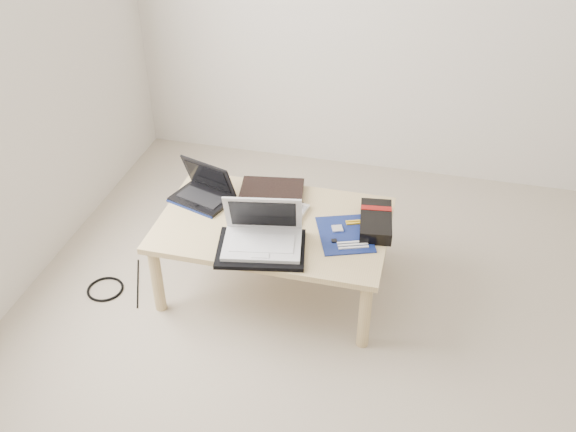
% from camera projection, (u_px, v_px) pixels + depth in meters
% --- Properties ---
extents(ground, '(4.00, 4.00, 0.00)m').
position_uv_depth(ground, '(415.00, 425.00, 2.61)').
color(ground, '#BCAE99').
rests_on(ground, ground).
extents(room_shell, '(4.20, 4.20, 2.70)m').
position_uv_depth(room_shell, '(491.00, 17.00, 1.64)').
color(room_shell, silver).
rests_on(room_shell, ground).
extents(coffee_table, '(1.10, 0.70, 0.40)m').
position_uv_depth(coffee_table, '(274.00, 230.00, 3.11)').
color(coffee_table, tan).
rests_on(coffee_table, ground).
extents(book, '(0.36, 0.31, 0.03)m').
position_uv_depth(book, '(272.00, 193.00, 3.25)').
color(book, black).
rests_on(book, coffee_table).
extents(netbook, '(0.34, 0.29, 0.20)m').
position_uv_depth(netbook, '(204.00, 191.00, 3.22)').
color(netbook, black).
rests_on(netbook, coffee_table).
extents(tablet, '(0.26, 0.22, 0.01)m').
position_uv_depth(tablet, '(278.00, 213.00, 3.13)').
color(tablet, black).
rests_on(tablet, coffee_table).
extents(remote, '(0.10, 0.25, 0.02)m').
position_uv_depth(remote, '(295.00, 218.00, 3.09)').
color(remote, silver).
rests_on(remote, coffee_table).
extents(neoprene_sleeve, '(0.44, 0.36, 0.02)m').
position_uv_depth(neoprene_sleeve, '(261.00, 249.00, 2.89)').
color(neoprene_sleeve, black).
rests_on(neoprene_sleeve, coffee_table).
extents(white_laptop, '(0.39, 0.31, 0.24)m').
position_uv_depth(white_laptop, '(262.00, 234.00, 2.89)').
color(white_laptop, silver).
rests_on(white_laptop, neoprene_sleeve).
extents(motherboard, '(0.33, 0.36, 0.01)m').
position_uv_depth(motherboard, '(345.00, 234.00, 2.99)').
color(motherboard, '#0C1E50').
rests_on(motherboard, coffee_table).
extents(gpu_box, '(0.18, 0.31, 0.06)m').
position_uv_depth(gpu_box, '(376.00, 221.00, 3.03)').
color(gpu_box, black).
rests_on(gpu_box, coffee_table).
extents(cable_coil, '(0.12, 0.12, 0.01)m').
position_uv_depth(cable_coil, '(243.00, 227.00, 3.03)').
color(cable_coil, black).
rests_on(cable_coil, coffee_table).
extents(floor_cable_coil, '(0.19, 0.19, 0.01)m').
position_uv_depth(floor_cable_coil, '(105.00, 289.00, 3.27)').
color(floor_cable_coil, black).
rests_on(floor_cable_coil, ground).
extents(floor_cable_trail, '(0.16, 0.35, 0.01)m').
position_uv_depth(floor_cable_trail, '(138.00, 283.00, 3.31)').
color(floor_cable_trail, black).
rests_on(floor_cable_trail, ground).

